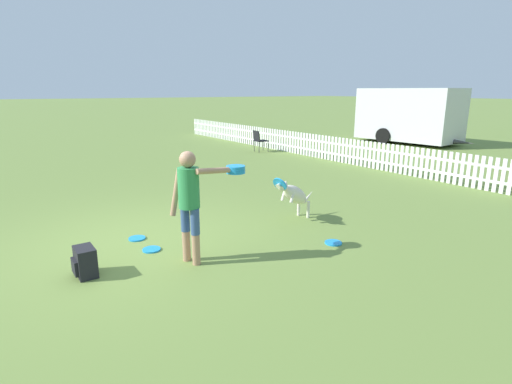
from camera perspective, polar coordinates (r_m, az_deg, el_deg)
ground_plane at (r=6.45m, az=-16.60°, el=-6.97°), size 240.00×240.00×0.00m
handler_person at (r=5.31m, az=-8.93°, el=-0.23°), size 0.45×1.01×1.53m
leaping_dog at (r=7.10m, az=5.43°, el=-0.32°), size 0.49×1.13×0.86m
frisbee_near_handler at (r=6.27m, az=10.98°, el=-7.12°), size 0.26×0.26×0.02m
frisbee_near_dog at (r=6.60m, az=-16.64°, el=-6.37°), size 0.26×0.26×0.02m
frisbee_midfield at (r=6.10m, az=-14.70°, el=-7.95°), size 0.26×0.26×0.02m
backpack_on_grass at (r=5.52m, az=-23.25°, el=-9.17°), size 0.34×0.26×0.38m
picket_fence at (r=11.33m, az=23.91°, el=3.57°), size 27.73×0.04×0.80m
folding_chair_blue_left at (r=15.25m, az=0.45°, el=7.57°), size 0.51×0.53×0.81m
equipment_trailer at (r=19.02m, az=21.01°, el=10.30°), size 5.04×2.44×2.36m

